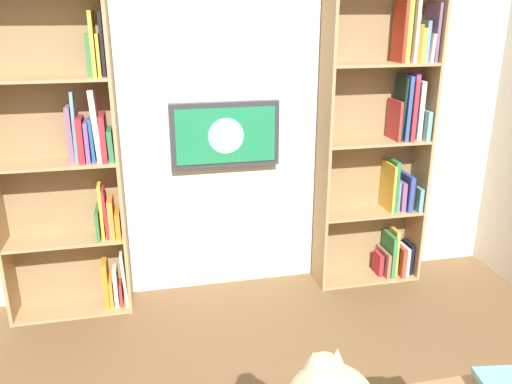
% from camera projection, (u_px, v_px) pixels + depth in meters
% --- Properties ---
extents(wall_back, '(4.52, 0.06, 2.70)m').
position_uv_depth(wall_back, '(220.00, 112.00, 3.69)').
color(wall_back, silver).
rests_on(wall_back, ground).
extents(bookshelf_left, '(0.81, 0.28, 2.25)m').
position_uv_depth(bookshelf_left, '(386.00, 141.00, 3.87)').
color(bookshelf_left, tan).
rests_on(bookshelf_left, ground).
extents(bookshelf_right, '(0.81, 0.28, 2.19)m').
position_uv_depth(bookshelf_right, '(70.00, 164.00, 3.42)').
color(bookshelf_right, tan).
rests_on(bookshelf_right, ground).
extents(wall_mounted_tv, '(0.77, 0.07, 0.46)m').
position_uv_depth(wall_mounted_tv, '(225.00, 135.00, 3.67)').
color(wall_mounted_tv, '#333338').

